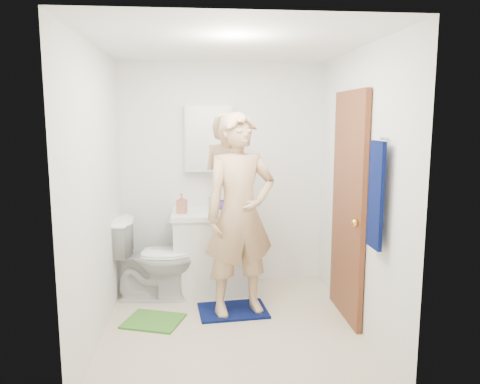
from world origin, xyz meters
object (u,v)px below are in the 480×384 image
at_px(toilet, 153,258).
at_px(towel, 376,195).
at_px(soap_dispenser, 182,203).
at_px(toothbrush_cup, 222,205).
at_px(vanity_cabinet, 211,253).
at_px(medicine_cabinet, 209,138).
at_px(man, 240,215).

bearing_deg(toilet, towel, -122.36).
xyz_separation_m(soap_dispenser, toothbrush_cup, (0.42, 0.16, -0.05)).
distance_m(vanity_cabinet, soap_dispenser, 0.63).
distance_m(medicine_cabinet, towel, 2.11).
height_order(toothbrush_cup, man, man).
bearing_deg(man, medicine_cabinet, 90.30).
bearing_deg(medicine_cabinet, man, -73.77).
relative_size(vanity_cabinet, man, 0.43).
bearing_deg(toilet, man, -115.01).
distance_m(toilet, toothbrush_cup, 0.91).
bearing_deg(toilet, medicine_cabinet, -51.79).
relative_size(soap_dispenser, man, 0.11).
height_order(medicine_cabinet, toilet, medicine_cabinet).
bearing_deg(toothbrush_cup, toilet, -159.52).
distance_m(soap_dispenser, toothbrush_cup, 0.46).
bearing_deg(medicine_cabinet, soap_dispenser, -135.42).
bearing_deg(man, toilet, 134.64).
relative_size(medicine_cabinet, toilet, 0.85).
bearing_deg(man, toothbrush_cup, 83.09).
distance_m(toilet, man, 1.10).
bearing_deg(toilet, soap_dispenser, -65.89).
bearing_deg(medicine_cabinet, toothbrush_cup, -42.58).
xyz_separation_m(towel, soap_dispenser, (-1.47, 1.42, -0.30)).
height_order(toilet, man, man).
height_order(towel, toothbrush_cup, towel).
xyz_separation_m(medicine_cabinet, man, (0.25, -0.86, -0.66)).
relative_size(towel, toilet, 0.97).
xyz_separation_m(vanity_cabinet, medicine_cabinet, (0.00, 0.22, 1.20)).
xyz_separation_m(towel, toothbrush_cup, (-1.05, 1.59, -0.35)).
height_order(medicine_cabinet, towel, medicine_cabinet).
xyz_separation_m(vanity_cabinet, towel, (1.18, -1.48, 0.85)).
distance_m(soap_dispenser, man, 0.79).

